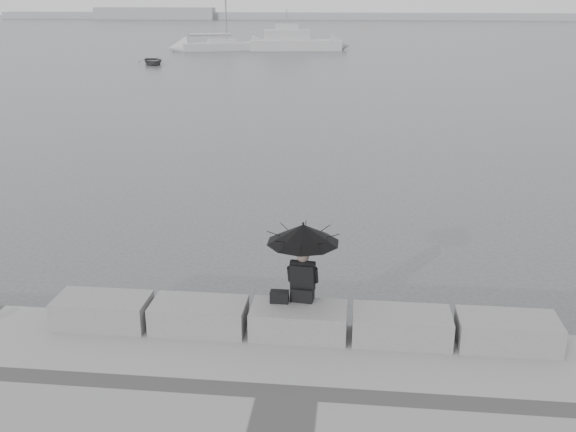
# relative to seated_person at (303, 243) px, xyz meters

# --- Properties ---
(ground) EXTENTS (360.00, 360.00, 0.00)m
(ground) POSITION_rel_seated_person_xyz_m (-0.03, 0.12, -2.02)
(ground) COLOR #434547
(ground) RESTS_ON ground
(stone_block_far_left) EXTENTS (1.60, 0.80, 0.50)m
(stone_block_far_left) POSITION_rel_seated_person_xyz_m (-3.43, -0.33, -1.27)
(stone_block_far_left) COLOR slate
(stone_block_far_left) RESTS_ON promenade
(stone_block_left) EXTENTS (1.60, 0.80, 0.50)m
(stone_block_left) POSITION_rel_seated_person_xyz_m (-1.73, -0.33, -1.27)
(stone_block_left) COLOR slate
(stone_block_left) RESTS_ON promenade
(stone_block_centre) EXTENTS (1.60, 0.80, 0.50)m
(stone_block_centre) POSITION_rel_seated_person_xyz_m (-0.03, -0.33, -1.27)
(stone_block_centre) COLOR slate
(stone_block_centre) RESTS_ON promenade
(stone_block_right) EXTENTS (1.60, 0.80, 0.50)m
(stone_block_right) POSITION_rel_seated_person_xyz_m (1.67, -0.33, -1.27)
(stone_block_right) COLOR slate
(stone_block_right) RESTS_ON promenade
(stone_block_far_right) EXTENTS (1.60, 0.80, 0.50)m
(stone_block_far_right) POSITION_rel_seated_person_xyz_m (3.37, -0.33, -1.27)
(stone_block_far_right) COLOR slate
(stone_block_far_right) RESTS_ON promenade
(seated_person) EXTENTS (1.23, 1.23, 1.39)m
(seated_person) POSITION_rel_seated_person_xyz_m (0.00, 0.00, 0.00)
(seated_person) COLOR black
(seated_person) RESTS_ON stone_block_centre
(bag) EXTENTS (0.31, 0.18, 0.20)m
(bag) POSITION_rel_seated_person_xyz_m (-0.38, -0.16, -0.92)
(bag) COLOR black
(bag) RESTS_ON stone_block_centre
(distant_landmass) EXTENTS (180.00, 8.00, 2.80)m
(distant_landmass) POSITION_rel_seated_person_xyz_m (-8.17, 154.63, -1.12)
(distant_landmass) COLOR #A5A7AA
(distant_landmass) RESTS_ON ground
(sailboat_left) EXTENTS (9.06, 5.39, 12.90)m
(sailboat_left) POSITION_rel_seated_person_xyz_m (-14.40, 62.49, -1.51)
(sailboat_left) COLOR silver
(sailboat_left) RESTS_ON ground
(motor_cruiser) EXTENTS (10.33, 4.12, 4.50)m
(motor_cruiser) POSITION_rel_seated_person_xyz_m (-6.24, 63.36, -1.13)
(motor_cruiser) COLOR silver
(motor_cruiser) RESTS_ON ground
(dinghy) EXTENTS (3.79, 2.88, 0.59)m
(dinghy) POSITION_rel_seated_person_xyz_m (-17.40, 46.77, -1.72)
(dinghy) COLOR slate
(dinghy) RESTS_ON ground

